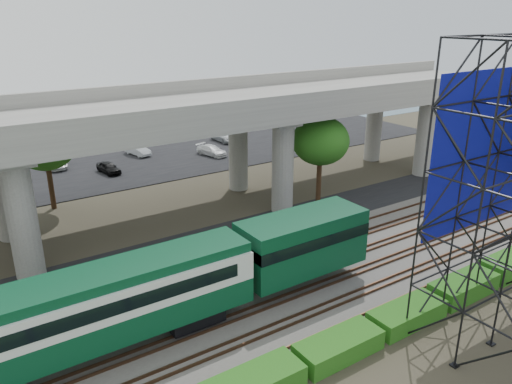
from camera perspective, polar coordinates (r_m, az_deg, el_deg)
ground at (r=28.42m, az=1.76°, el=-14.39°), size 140.00×140.00×0.00m
ballast_bed at (r=29.74m, az=-0.52°, el=-12.43°), size 90.00×12.00×0.20m
service_road at (r=36.28m, az=-7.95°, el=-6.41°), size 90.00×5.00×0.08m
parking_lot at (r=57.07m, az=-18.46°, el=2.62°), size 90.00×18.00×0.08m
harbor_water at (r=77.94m, az=-23.02°, el=6.49°), size 140.00×40.00×0.03m
rail_tracks at (r=29.64m, az=-0.52°, el=-12.14°), size 90.00×9.52×0.16m
commuter_train at (r=25.40m, az=-16.62°, el=-12.15°), size 29.30×3.06×4.30m
overpass at (r=37.97m, az=-14.11°, el=7.47°), size 80.00×12.00×12.40m
hedge_strip at (r=25.95m, az=9.44°, el=-16.95°), size 34.60×1.80×1.20m
trees at (r=37.82m, az=-18.55°, el=2.83°), size 40.94×16.94×7.69m
parked_cars at (r=56.96m, az=-17.20°, el=3.39°), size 38.40×9.46×1.27m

